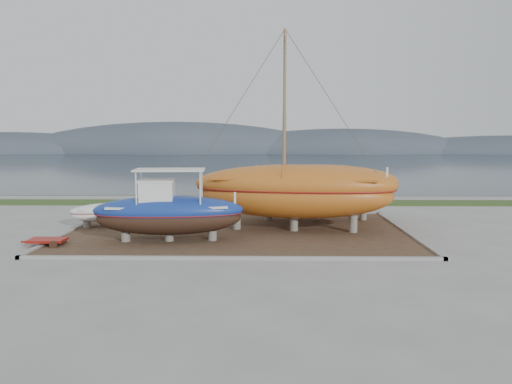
# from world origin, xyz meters

# --- Properties ---
(ground) EXTENTS (140.00, 140.00, 0.00)m
(ground) POSITION_xyz_m (0.00, 0.00, 0.00)
(ground) COLOR gray
(ground) RESTS_ON ground
(dirt_patch) EXTENTS (18.00, 12.00, 0.06)m
(dirt_patch) POSITION_xyz_m (0.00, 4.00, 0.03)
(dirt_patch) COLOR #422D1E
(dirt_patch) RESTS_ON ground
(curb_frame) EXTENTS (18.60, 12.60, 0.15)m
(curb_frame) POSITION_xyz_m (0.00, 4.00, 0.07)
(curb_frame) COLOR gray
(curb_frame) RESTS_ON ground
(grass_strip) EXTENTS (44.00, 3.00, 0.08)m
(grass_strip) POSITION_xyz_m (0.00, 15.50, 0.04)
(grass_strip) COLOR #284219
(grass_strip) RESTS_ON ground
(sea) EXTENTS (260.00, 100.00, 0.04)m
(sea) POSITION_xyz_m (0.00, 70.00, 0.00)
(sea) COLOR #17232E
(sea) RESTS_ON ground
(mountain_ridge) EXTENTS (200.00, 36.00, 20.00)m
(mountain_ridge) POSITION_xyz_m (0.00, 125.00, 0.00)
(mountain_ridge) COLOR #333D49
(mountain_ridge) RESTS_ON ground
(blue_caique) EXTENTS (7.54, 2.86, 3.56)m
(blue_caique) POSITION_xyz_m (-3.27, 1.41, 1.84)
(blue_caique) COLOR navy
(blue_caique) RESTS_ON dirt_patch
(white_dinghy) EXTENTS (4.61, 3.24, 1.30)m
(white_dinghy) POSITION_xyz_m (-7.47, 5.42, 0.71)
(white_dinghy) COLOR white
(white_dinghy) RESTS_ON dirt_patch
(orange_sailboat) EXTENTS (11.39, 4.67, 10.77)m
(orange_sailboat) POSITION_xyz_m (3.09, 4.13, 5.45)
(orange_sailboat) COLOR #AD5A1A
(orange_sailboat) RESTS_ON dirt_patch
(orange_bare_hull) EXTENTS (10.17, 3.15, 3.32)m
(orange_bare_hull) POSITION_xyz_m (4.65, 7.67, 1.72)
(orange_bare_hull) COLOR #AD5A1A
(orange_bare_hull) RESTS_ON dirt_patch
(red_trailer) EXTENTS (2.53, 1.28, 0.36)m
(red_trailer) POSITION_xyz_m (-8.92, 0.40, 0.18)
(red_trailer) COLOR maroon
(red_trailer) RESTS_ON ground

